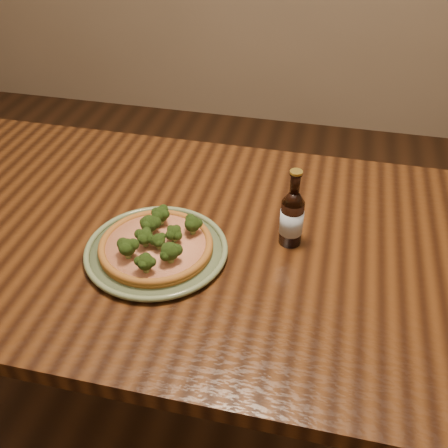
% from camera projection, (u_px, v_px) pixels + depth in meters
% --- Properties ---
extents(ground, '(4.50, 4.50, 0.00)m').
position_uv_depth(ground, '(157.00, 430.00, 1.67)').
color(ground, '#382111').
rests_on(ground, ground).
extents(table, '(1.60, 0.90, 0.75)m').
position_uv_depth(table, '(150.00, 256.00, 1.35)').
color(table, '#40220D').
rests_on(table, ground).
extents(plate, '(0.33, 0.33, 0.02)m').
position_uv_depth(plate, '(156.00, 250.00, 1.21)').
color(plate, '#667852').
rests_on(plate, table).
extents(pizza, '(0.26, 0.26, 0.07)m').
position_uv_depth(pizza, '(156.00, 244.00, 1.20)').
color(pizza, '#995F22').
rests_on(pizza, plate).
extents(beer_bottle, '(0.05, 0.05, 0.20)m').
position_uv_depth(beer_bottle, '(292.00, 217.00, 1.20)').
color(beer_bottle, black).
rests_on(beer_bottle, table).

